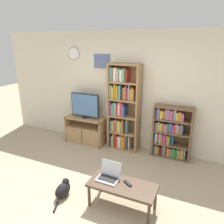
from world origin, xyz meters
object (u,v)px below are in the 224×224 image
television (85,106)px  remote_near_laptop (128,183)px  bookshelf_tall (122,109)px  bookshelf_short (170,133)px  coffee_table (122,187)px  tv_stand (86,130)px  laptop (109,175)px  cat (63,189)px

television → remote_near_laptop: 2.44m
television → bookshelf_tall: size_ratio=0.37×
bookshelf_short → coffee_table: (-0.35, -1.83, -0.20)m
tv_stand → bookshelf_short: 2.01m
laptop → remote_near_laptop: (0.31, -0.02, -0.05)m
cat → laptop: bearing=16.8°
laptop → cat: (-0.70, -0.22, -0.33)m
bookshelf_tall → remote_near_laptop: 2.01m
bookshelf_tall → bookshelf_short: size_ratio=1.72×
bookshelf_short → coffee_table: 1.87m
bookshelf_short → coffee_table: size_ratio=1.13×
tv_stand → television: bearing=-17.1°
television → bookshelf_tall: bookshelf_tall is taller
tv_stand → cat: bearing=-69.5°
laptop → remote_near_laptop: size_ratio=2.13×
coffee_table → cat: (-0.94, -0.16, -0.22)m
television → cat: size_ratio=1.37×
coffee_table → remote_near_laptop: (0.07, 0.04, 0.06)m
bookshelf_short → remote_near_laptop: 1.82m
coffee_table → laptop: size_ratio=2.97×
television → bookshelf_short: bearing=3.4°
remote_near_laptop → laptop: bearing=120.3°
bookshelf_short → cat: bearing=-123.0°
television → remote_near_laptop: size_ratio=4.55×
cat → coffee_table: bearing=9.1°
tv_stand → coffee_table: size_ratio=0.98×
tv_stand → laptop: size_ratio=2.91×
coffee_table → laptop: 0.27m
cat → remote_near_laptop: bearing=10.8°
television → coffee_table: size_ratio=0.72×
bookshelf_tall → laptop: (0.49, -1.75, -0.49)m
bookshelf_short → remote_near_laptop: bearing=-99.0°
tv_stand → bookshelf_tall: (0.92, 0.09, 0.63)m
remote_near_laptop → cat: bearing=135.0°
laptop → cat: laptop is taller
tv_stand → coffee_table: 2.38m
television → bookshelf_short: (1.99, 0.12, -0.39)m
coffee_table → laptop: laptop is taller
bookshelf_tall → laptop: 1.88m
tv_stand → remote_near_laptop: 2.39m
tv_stand → bookshelf_short: bookshelf_short is taller
tv_stand → television: size_ratio=1.36×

